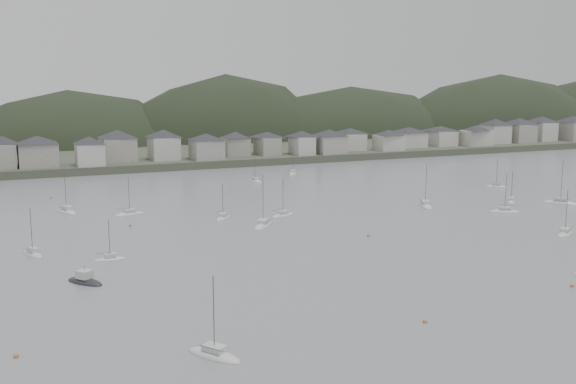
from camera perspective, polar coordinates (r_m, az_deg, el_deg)
name	(u,v)px	position (r m, az deg, el deg)	size (l,w,h in m)	color
ground	(480,300)	(112.49, 15.89, -8.79)	(900.00, 900.00, 0.00)	slate
far_shore_land	(126,140)	(384.24, -13.47, 4.27)	(900.00, 250.00, 3.00)	#383D2D
forested_ridge	(146,168)	(361.56, -11.89, 1.98)	(851.55, 103.94, 102.57)	black
waterfront_town	(293,140)	(291.90, 0.45, 4.38)	(451.48, 28.46, 12.92)	gray
sailboat_lead	(33,254)	(144.48, -20.72, -4.92)	(4.74, 7.75, 10.12)	beige
moored_fleet	(323,221)	(166.01, 2.95, -2.49)	(197.57, 171.39, 13.41)	beige
motor_launch_far	(85,281)	(122.20, -16.75, -7.22)	(6.78, 7.89, 3.85)	black
mooring_buoys	(310,242)	(145.46, 1.91, -4.21)	(164.75, 131.59, 0.70)	#AE603A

